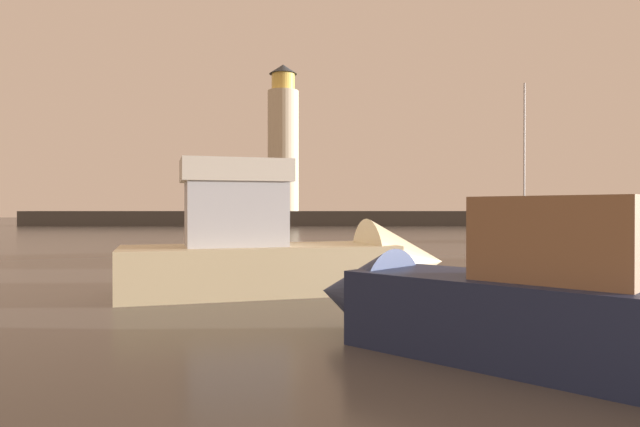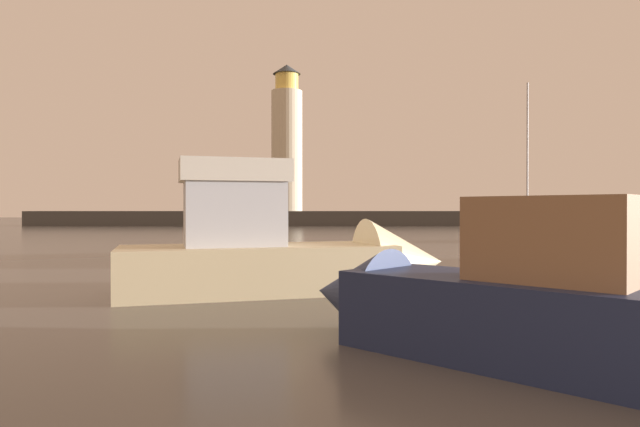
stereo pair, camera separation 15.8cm
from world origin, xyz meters
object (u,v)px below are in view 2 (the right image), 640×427
Objects in this scene: sailboat_moored at (520,234)px; motorboat_1 at (552,247)px; motorboat_3 at (302,254)px; lighthouse at (287,142)px; motorboat_2 at (223,243)px; motorboat_0 at (479,303)px.

motorboat_1 is at bearing -105.81° from sailboat_moored.
motorboat_1 is at bearing 38.26° from motorboat_3.
motorboat_2 is (-0.48, -47.82, -10.14)m from lighthouse.
lighthouse is 1.82× the size of sailboat_moored.
sailboat_moored is at bearing 74.19° from motorboat_1.
lighthouse reaches higher than motorboat_3.
lighthouse is 58.19m from motorboat_3.
sailboat_moored is at bearing -64.73° from lighthouse.
motorboat_2 reaches higher than motorboat_1.
motorboat_2 is at bearing -90.57° from lighthouse.
motorboat_3 is at bearing -122.43° from sailboat_moored.
motorboat_3 is (-2.66, 6.41, 0.20)m from motorboat_0.
motorboat_1 is at bearing -75.43° from lighthouse.
motorboat_3 reaches higher than motorboat_0.
motorboat_1 is (7.16, 14.15, -0.17)m from motorboat_0.
lighthouse reaches higher than sailboat_moored.
motorboat_1 is 0.89× the size of motorboat_2.
motorboat_1 is 0.74× the size of motorboat_3.
motorboat_0 is at bearing -111.57° from sailboat_moored.
motorboat_0 is 6.94m from motorboat_3.
lighthouse is 40.71m from sailboat_moored.
motorboat_1 is 14.45m from sailboat_moored.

